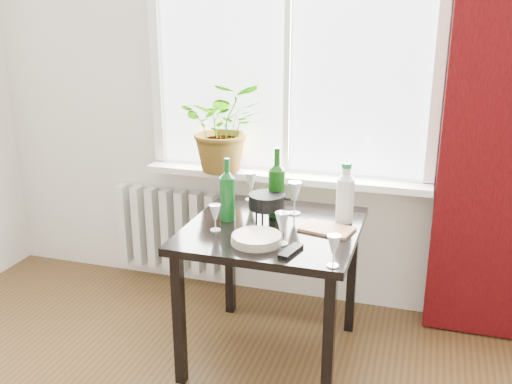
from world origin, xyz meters
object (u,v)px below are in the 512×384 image
(cleaning_bottle, at_px, (345,192))
(wineglass_back_left, at_px, (251,186))
(fondue_pot, at_px, (267,208))
(cutting_board, at_px, (327,229))
(wine_bottle_left, at_px, (227,189))
(wineglass_far_right, at_px, (333,251))
(wine_bottle_right, at_px, (277,182))
(wineglass_front_right, at_px, (282,228))
(wineglass_front_left, at_px, (215,217))
(table, at_px, (273,243))
(tv_remote, at_px, (291,251))
(bottle_amber, at_px, (276,188))
(radiator, at_px, (175,230))
(plate_stack, at_px, (257,239))
(wineglass_back_center, at_px, (295,198))
(potted_plant, at_px, (224,127))

(cleaning_bottle, height_order, wineglass_back_left, cleaning_bottle)
(fondue_pot, bearing_deg, cutting_board, -4.10)
(wine_bottle_left, distance_m, wineglass_far_right, 0.74)
(wine_bottle_right, bearing_deg, wine_bottle_left, -150.08)
(wineglass_far_right, height_order, cutting_board, wineglass_far_right)
(wineglass_front_right, bearing_deg, wineglass_front_left, 169.26)
(table, relative_size, tv_remote, 5.18)
(wineglass_back_left, xyz_separation_m, wineglass_front_left, (-0.02, -0.50, -0.01))
(bottle_amber, distance_m, cleaning_bottle, 0.40)
(radiator, distance_m, table, 1.09)
(tv_remote, relative_size, cutting_board, 0.65)
(cleaning_bottle, height_order, plate_stack, cleaning_bottle)
(wine_bottle_right, relative_size, bottle_amber, 1.60)
(table, bearing_deg, wine_bottle_right, 98.38)
(wine_bottle_right, xyz_separation_m, tv_remote, (0.19, -0.44, -0.18))
(wineglass_front_right, xyz_separation_m, wineglass_back_left, (-0.33, 0.57, 0.00))
(wine_bottle_right, bearing_deg, wineglass_front_right, -71.04)
(wine_bottle_left, height_order, wine_bottle_right, wine_bottle_right)
(table, xyz_separation_m, fondue_pot, (-0.05, 0.06, 0.16))
(table, bearing_deg, wineglass_far_right, -45.47)
(fondue_pot, bearing_deg, bottle_amber, 94.15)
(wineglass_back_center, relative_size, cutting_board, 0.73)
(wineglass_back_left, height_order, wineglass_front_left, wineglass_back_left)
(wineglass_back_left, relative_size, cutting_board, 0.66)
(bottle_amber, relative_size, cleaning_bottle, 0.74)
(wine_bottle_right, distance_m, bottle_amber, 0.14)
(wineglass_front_left, bearing_deg, cleaning_bottle, 28.37)
(wine_bottle_left, distance_m, tv_remote, 0.54)
(radiator, height_order, bottle_amber, bottle_amber)
(potted_plant, relative_size, fondue_pot, 2.52)
(bottle_amber, relative_size, fondue_pot, 1.10)
(wine_bottle_right, bearing_deg, wineglass_back_left, 135.09)
(plate_stack, bearing_deg, bottle_amber, 94.83)
(wineglass_front_right, bearing_deg, radiator, 138.64)
(wineglass_back_center, bearing_deg, potted_plant, 146.66)
(wineglass_front_right, bearing_deg, potted_plant, 126.39)
(wineglass_back_center, bearing_deg, plate_stack, -99.76)
(wine_bottle_left, distance_m, plate_stack, 0.37)
(radiator, distance_m, wineglass_far_right, 1.64)
(wineglass_back_center, height_order, fondue_pot, wineglass_back_center)
(wineglass_back_center, distance_m, fondue_pot, 0.19)
(potted_plant, relative_size, wineglass_far_right, 3.70)
(potted_plant, distance_m, wine_bottle_right, 0.62)
(wine_bottle_left, height_order, fondue_pot, wine_bottle_left)
(cleaning_bottle, distance_m, wineglass_back_center, 0.28)
(plate_stack, xyz_separation_m, tv_remote, (0.18, -0.07, -0.01))
(bottle_amber, height_order, wineglass_back_center, bottle_amber)
(wineglass_front_left, distance_m, fondue_pot, 0.29)
(wineglass_front_right, relative_size, fondue_pot, 0.75)
(plate_stack, bearing_deg, fondue_pot, 96.81)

